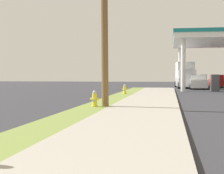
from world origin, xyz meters
TOP-DOWN VIEW (x-y plane):
  - fire_hydrant_second at (0.78, 15.64)m, footprint 0.42×0.38m
  - fire_hydrant_third at (0.77, 26.55)m, footprint 0.42×0.37m
  - utility_pole_midground at (1.17, 15.96)m, footprint 1.24×0.87m
  - car_white_by_near_pump at (7.21, 39.86)m, footprint 2.03×4.54m
  - car_red_by_far_pump at (10.05, 46.86)m, footprint 2.04×4.54m
  - truck_silver_on_apron at (5.94, 43.14)m, footprint 2.43×6.49m

SIDE VIEW (x-z plane):
  - fire_hydrant_second at x=0.78m, z-range 0.07..0.82m
  - fire_hydrant_third at x=0.77m, z-range 0.07..0.82m
  - car_white_by_near_pump at x=7.21m, z-range -0.07..1.51m
  - car_red_by_far_pump at x=10.05m, z-range -0.07..1.51m
  - truck_silver_on_apron at x=5.94m, z-range -0.07..3.04m
  - utility_pole_midground at x=1.17m, z-range 0.20..9.19m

